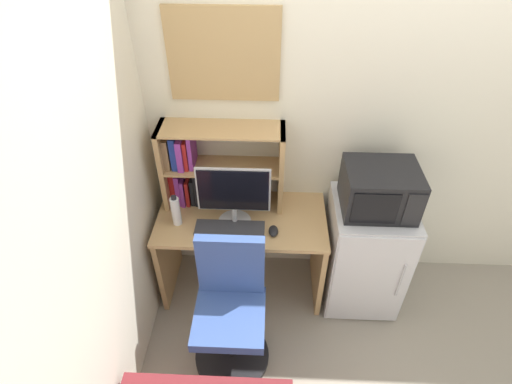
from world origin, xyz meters
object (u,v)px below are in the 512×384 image
(desk_chair, at_px, (231,313))
(wall_corkboard, at_px, (223,56))
(computer_mouse, at_px, (273,231))
(water_bottle, at_px, (176,211))
(microwave, at_px, (380,189))
(mini_fridge, at_px, (364,253))
(monitor, at_px, (234,195))
(keyboard, at_px, (230,228))
(hutch_bookshelf, at_px, (203,165))

(desk_chair, relative_size, wall_corkboard, 1.42)
(computer_mouse, relative_size, water_bottle, 0.44)
(microwave, height_order, desk_chair, microwave)
(water_bottle, distance_m, mini_fridge, 1.36)
(monitor, xyz_separation_m, microwave, (0.92, 0.02, 0.06))
(computer_mouse, height_order, desk_chair, desk_chair)
(computer_mouse, xyz_separation_m, wall_corkboard, (-0.32, 0.42, 0.99))
(water_bottle, xyz_separation_m, mini_fridge, (1.30, 0.04, -0.39))
(monitor, height_order, desk_chair, monitor)
(water_bottle, relative_size, microwave, 0.51)
(mini_fridge, distance_m, microwave, 0.58)
(keyboard, distance_m, microwave, 0.99)
(water_bottle, height_order, wall_corkboard, wall_corkboard)
(computer_mouse, relative_size, mini_fridge, 0.12)
(monitor, distance_m, mini_fridge, 1.06)
(hutch_bookshelf, xyz_separation_m, wall_corkboard, (0.17, 0.10, 0.71))
(desk_chair, bearing_deg, keyboard, 94.41)
(hutch_bookshelf, distance_m, monitor, 0.32)
(keyboard, xyz_separation_m, wall_corkboard, (-0.03, 0.40, 1.00))
(monitor, relative_size, water_bottle, 2.03)
(hutch_bookshelf, relative_size, keyboard, 1.77)
(computer_mouse, xyz_separation_m, mini_fridge, (0.66, 0.11, -0.30))
(monitor, distance_m, keyboard, 0.24)
(monitor, height_order, microwave, microwave)
(monitor, relative_size, wall_corkboard, 0.71)
(microwave, bearing_deg, monitor, -178.55)
(computer_mouse, distance_m, wall_corkboard, 1.13)
(desk_chair, bearing_deg, water_bottle, 129.26)
(computer_mouse, bearing_deg, microwave, 9.89)
(wall_corkboard, bearing_deg, mini_fridge, -17.49)
(monitor, height_order, mini_fridge, monitor)
(keyboard, relative_size, computer_mouse, 4.43)
(keyboard, bearing_deg, hutch_bookshelf, 123.96)
(computer_mouse, distance_m, desk_chair, 0.58)
(keyboard, distance_m, mini_fridge, 0.99)
(mini_fridge, xyz_separation_m, desk_chair, (-0.91, -0.52, -0.03))
(monitor, height_order, computer_mouse, monitor)
(computer_mouse, distance_m, microwave, 0.72)
(computer_mouse, bearing_deg, desk_chair, -121.78)
(keyboard, bearing_deg, computer_mouse, -3.94)
(keyboard, relative_size, wall_corkboard, 0.69)
(computer_mouse, height_order, microwave, microwave)
(computer_mouse, bearing_deg, hutch_bookshelf, 146.99)
(keyboard, bearing_deg, mini_fridge, 5.55)
(monitor, height_order, keyboard, monitor)
(monitor, relative_size, keyboard, 1.03)
(keyboard, height_order, microwave, microwave)
(mini_fridge, height_order, desk_chair, desk_chair)
(water_bottle, height_order, microwave, microwave)
(hutch_bookshelf, height_order, monitor, hutch_bookshelf)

